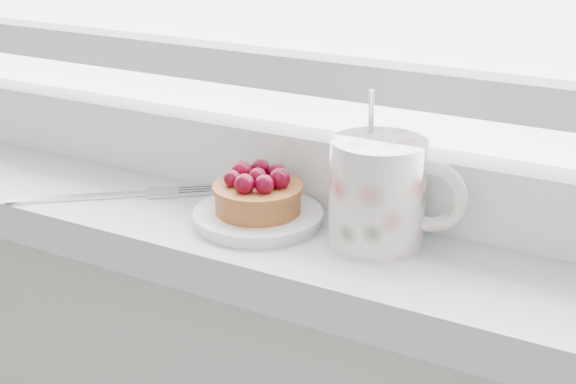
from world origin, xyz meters
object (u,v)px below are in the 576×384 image
Objects in this scene: saucer at (258,217)px; floral_mug at (381,190)px; raspberry_tart at (258,192)px; fork at (109,195)px.

saucer is 0.90× the size of floral_mug.
saucer is 0.02m from raspberry_tart.
saucer is 0.13m from floral_mug.
saucer is 0.17m from fork.
floral_mug is (0.12, 0.02, 0.04)m from saucer.
raspberry_tart is 0.62× the size of floral_mug.
raspberry_tart is at bearing 107.80° from saucer.
floral_mug is 0.79× the size of fork.
raspberry_tart is (-0.00, 0.00, 0.02)m from saucer.
floral_mug reaches higher than fork.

